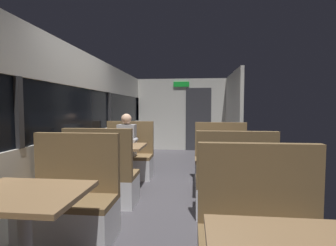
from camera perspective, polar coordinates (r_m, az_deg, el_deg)
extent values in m
cube|color=#423F44|center=(4.06, 0.12, -16.39)|extent=(3.30, 9.20, 0.02)
cube|color=beige|center=(4.31, -19.68, -8.71)|extent=(0.08, 8.40, 0.95)
cube|color=beige|center=(4.26, -20.12, 11.78)|extent=(0.08, 8.40, 0.60)
cube|color=black|center=(4.22, -20.05, 2.66)|extent=(0.03, 8.40, 0.75)
cube|color=#2D2D30|center=(3.00, -31.24, 2.06)|extent=(0.06, 0.08, 0.75)
cube|color=#2D2D30|center=(5.50, -13.40, 2.95)|extent=(0.06, 0.08, 0.75)
cube|color=#2D2D30|center=(8.20, -6.95, 3.21)|extent=(0.06, 0.08, 0.75)
cube|color=beige|center=(8.01, 3.09, 1.97)|extent=(2.90, 0.08, 2.30)
cube|color=#333338|center=(7.96, 7.03, 0.85)|extent=(0.80, 0.04, 2.00)
cube|color=green|center=(7.98, 3.10, 8.93)|extent=(0.50, 0.03, 0.16)
cube|color=beige|center=(6.88, 14.76, 1.59)|extent=(0.08, 2.40, 2.30)
cylinder|color=#9E9EA3|center=(2.36, -30.08, -22.69)|extent=(0.10, 0.10, 0.70)
cube|color=olive|center=(2.23, -30.39, -14.09)|extent=(0.90, 0.70, 0.04)
cube|color=silver|center=(2.94, -21.91, -20.44)|extent=(0.95, 0.50, 0.39)
cube|color=brown|center=(2.85, -22.02, -16.30)|extent=(0.95, 0.50, 0.06)
cube|color=brown|center=(2.94, -20.25, -8.48)|extent=(0.95, 0.08, 0.65)
cylinder|color=#9E9EA3|center=(4.35, -11.57, -10.15)|extent=(0.10, 0.10, 0.70)
cube|color=olive|center=(4.28, -11.63, -5.33)|extent=(0.90, 0.70, 0.04)
cube|color=silver|center=(3.79, -14.61, -14.70)|extent=(0.95, 0.50, 0.39)
cube|color=brown|center=(3.73, -14.67, -11.42)|extent=(0.95, 0.50, 0.06)
cube|color=brown|center=(3.46, -15.99, -6.58)|extent=(0.95, 0.08, 0.65)
cube|color=silver|center=(5.00, -9.26, -10.13)|extent=(0.95, 0.50, 0.39)
cube|color=brown|center=(4.95, -9.28, -7.60)|extent=(0.95, 0.50, 0.06)
cube|color=brown|center=(5.10, -8.71, -3.23)|extent=(0.95, 0.08, 0.65)
cube|color=brown|center=(2.08, 21.50, -24.16)|extent=(0.95, 0.50, 0.06)
cube|color=brown|center=(2.13, 20.16, -13.07)|extent=(0.95, 0.08, 0.65)
cylinder|color=#9E9EA3|center=(4.00, 13.31, -11.39)|extent=(0.10, 0.10, 0.70)
cube|color=olive|center=(3.92, 13.38, -6.16)|extent=(0.90, 0.70, 0.04)
cube|color=silver|center=(3.42, 14.77, -16.74)|extent=(0.95, 0.50, 0.39)
cube|color=brown|center=(3.35, 14.83, -13.13)|extent=(0.95, 0.50, 0.06)
cube|color=brown|center=(3.06, 15.56, -7.88)|extent=(0.95, 0.08, 0.65)
cube|color=silver|center=(4.67, 12.20, -11.15)|extent=(0.95, 0.50, 0.39)
cube|color=brown|center=(4.62, 12.24, -8.45)|extent=(0.95, 0.50, 0.06)
cube|color=brown|center=(4.77, 12.01, -3.75)|extent=(0.95, 0.08, 0.65)
cube|color=#26262D|center=(4.99, -9.26, -9.80)|extent=(0.30, 0.36, 0.45)
cube|color=#99999E|center=(4.85, -9.48, -3.89)|extent=(0.34, 0.22, 0.60)
sphere|color=tan|center=(4.80, -9.59, 0.95)|extent=(0.20, 0.20, 0.20)
cylinder|color=#99999E|center=(4.74, -12.40, -3.86)|extent=(0.07, 0.28, 0.07)
cylinder|color=#99999E|center=(4.63, -7.67, -3.98)|extent=(0.07, 0.28, 0.07)
cylinder|color=#26598C|center=(4.40, -11.81, -4.22)|extent=(0.07, 0.07, 0.09)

